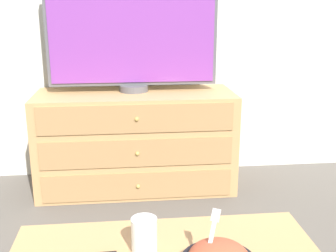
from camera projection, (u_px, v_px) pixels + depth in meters
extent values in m
plane|color=#56514C|center=(148.00, 170.00, 2.98)|extent=(12.00, 12.00, 0.00)
cube|color=tan|center=(136.00, 141.00, 2.64)|extent=(1.20, 0.46, 0.61)
cube|color=#A1794C|center=(138.00, 186.00, 2.47)|extent=(1.11, 0.01, 0.16)
sphere|color=tan|center=(138.00, 187.00, 2.46)|extent=(0.02, 0.02, 0.02)
cube|color=#A1794C|center=(137.00, 153.00, 2.41)|extent=(1.11, 0.01, 0.16)
sphere|color=tan|center=(137.00, 154.00, 2.41)|extent=(0.02, 0.02, 0.02)
cube|color=#A1794C|center=(137.00, 119.00, 2.35)|extent=(1.11, 0.01, 0.16)
sphere|color=tan|center=(137.00, 119.00, 2.35)|extent=(0.02, 0.02, 0.02)
cylinder|color=#515156|center=(134.00, 88.00, 2.59)|extent=(0.18, 0.18, 0.04)
cube|color=#515156|center=(132.00, 30.00, 2.50)|extent=(1.02, 0.04, 0.65)
cube|color=#7A3893|center=(132.00, 31.00, 2.48)|extent=(0.98, 0.01, 0.61)
cube|color=silver|center=(210.00, 243.00, 1.17)|extent=(0.05, 0.07, 0.14)
cube|color=silver|center=(216.00, 215.00, 1.18)|extent=(0.03, 0.03, 0.03)
cylinder|color=white|center=(144.00, 241.00, 1.28)|extent=(0.07, 0.07, 0.07)
cylinder|color=white|center=(144.00, 235.00, 1.27)|extent=(0.08, 0.08, 0.11)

